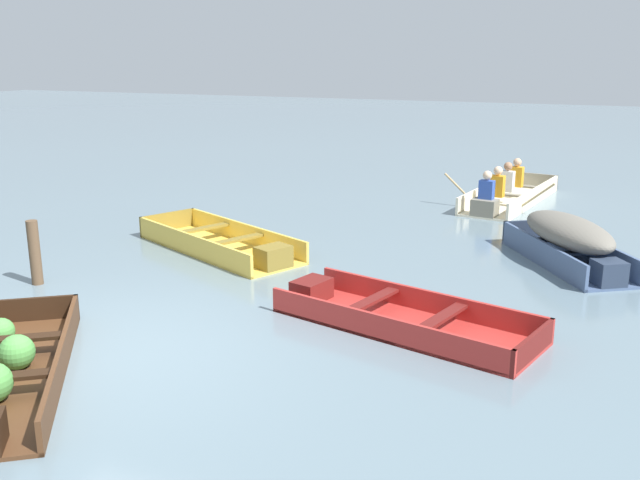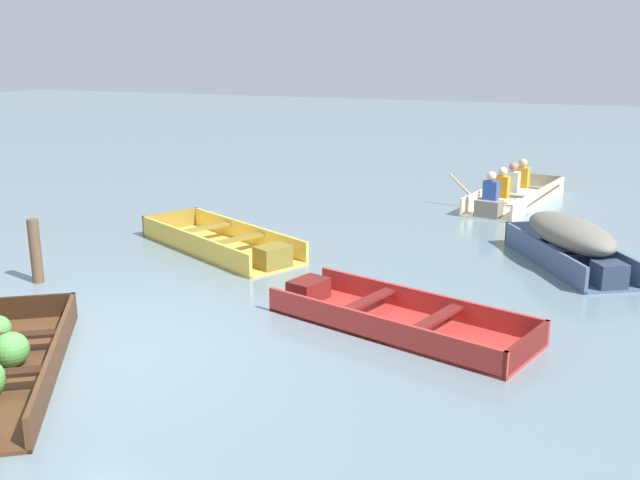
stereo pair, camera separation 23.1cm
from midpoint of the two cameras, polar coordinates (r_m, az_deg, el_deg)
ground_plane at (r=8.29m, az=-16.62°, el=-8.50°), size 80.00×80.00×0.00m
skiff_yellow_near_moored at (r=11.80m, az=-7.08°, el=-0.33°), size 3.44×2.42×0.36m
skiff_red_mid_moored at (r=8.68m, az=6.44°, el=-6.15°), size 3.38×1.91×0.31m
skiff_slate_blue_far_moored at (r=11.53m, az=19.94°, el=0.08°), size 2.20×2.72×0.75m
rowboat_cream_with_crew at (r=15.72m, az=15.54°, el=3.49°), size 2.29×3.87×0.92m
mooring_post at (r=10.80m, az=-21.24°, el=-0.82°), size 0.16×0.16×0.92m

